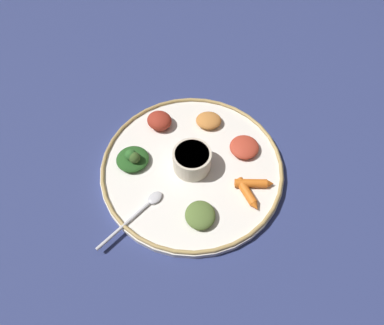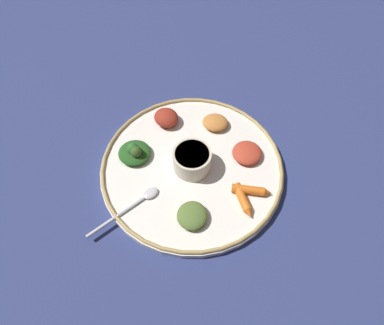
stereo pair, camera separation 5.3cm
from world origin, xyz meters
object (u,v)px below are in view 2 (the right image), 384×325
carrot_near_spoon (243,200)px  greens_pile (134,152)px  spoon (135,204)px  center_bowl (192,160)px  carrot_outer (251,190)px

carrot_near_spoon → greens_pile: bearing=69.7°
spoon → greens_pile: 0.12m
center_bowl → greens_pile: bearing=83.9°
carrot_near_spoon → carrot_outer: (0.02, -0.02, 0.00)m
carrot_outer → greens_pile: bearing=75.8°
greens_pile → center_bowl: bearing=-96.1°
center_bowl → spoon: size_ratio=0.63×
greens_pile → carrot_outer: bearing=-104.2°
center_bowl → carrot_outer: 0.14m
greens_pile → carrot_near_spoon: bearing=-110.3°
spoon → carrot_outer: carrot_outer is taller
spoon → carrot_near_spoon: carrot_near_spoon is taller
center_bowl → greens_pile: (0.01, 0.13, -0.01)m
center_bowl → carrot_near_spoon: bearing=-123.8°
spoon → center_bowl: bearing=-45.1°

